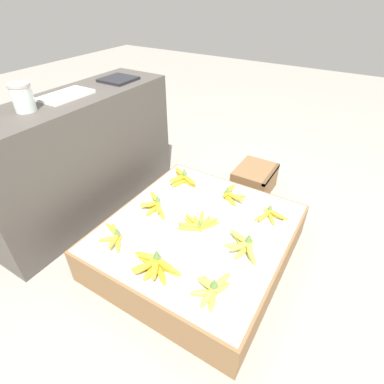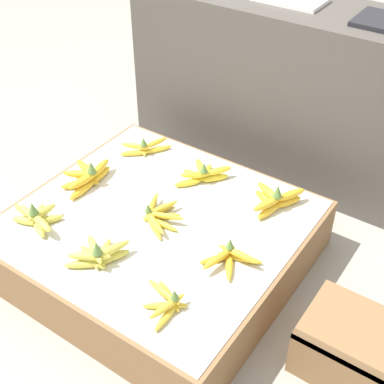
% 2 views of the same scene
% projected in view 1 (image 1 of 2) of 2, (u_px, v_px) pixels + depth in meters
% --- Properties ---
extents(ground_plane, '(10.00, 10.00, 0.00)m').
position_uv_depth(ground_plane, '(197.00, 254.00, 1.81)').
color(ground_plane, gray).
extents(display_platform, '(1.04, 0.98, 0.23)m').
position_uv_depth(display_platform, '(198.00, 241.00, 1.75)').
color(display_platform, olive).
rests_on(display_platform, ground_plane).
extents(back_vendor_table, '(1.38, 0.42, 0.79)m').
position_uv_depth(back_vendor_table, '(81.00, 157.00, 1.98)').
color(back_vendor_table, '#4C4742').
rests_on(back_vendor_table, ground_plane).
extents(wooden_crate, '(0.33, 0.27, 0.20)m').
position_uv_depth(wooden_crate, '(254.00, 180.00, 2.30)').
color(wooden_crate, olive).
rests_on(wooden_crate, ground_plane).
extents(banana_bunch_front_left, '(0.22, 0.15, 0.11)m').
position_uv_depth(banana_bunch_front_left, '(212.00, 289.00, 1.31)').
color(banana_bunch_front_left, gold).
rests_on(banana_bunch_front_left, display_platform).
extents(banana_bunch_front_midleft, '(0.18, 0.21, 0.11)m').
position_uv_depth(banana_bunch_front_midleft, '(244.00, 246.00, 1.52)').
color(banana_bunch_front_midleft, gold).
rests_on(banana_bunch_front_midleft, display_platform).
extents(banana_bunch_front_midright, '(0.16, 0.18, 0.08)m').
position_uv_depth(banana_bunch_front_midright, '(270.00, 215.00, 1.73)').
color(banana_bunch_front_midright, gold).
rests_on(banana_bunch_front_midright, display_platform).
extents(banana_bunch_middle_left, '(0.16, 0.26, 0.11)m').
position_uv_depth(banana_bunch_middle_left, '(155.00, 265.00, 1.41)').
color(banana_bunch_middle_left, gold).
rests_on(banana_bunch_middle_left, display_platform).
extents(banana_bunch_middle_midleft, '(0.20, 0.20, 0.08)m').
position_uv_depth(banana_bunch_middle_midleft, '(198.00, 223.00, 1.67)').
color(banana_bunch_middle_midleft, gold).
rests_on(banana_bunch_middle_midleft, display_platform).
extents(banana_bunch_middle_midright, '(0.19, 0.17, 0.09)m').
position_uv_depth(banana_bunch_middle_midright, '(231.00, 194.00, 1.89)').
color(banana_bunch_middle_midright, gold).
rests_on(banana_bunch_middle_midright, display_platform).
extents(banana_bunch_back_left, '(0.18, 0.20, 0.09)m').
position_uv_depth(banana_bunch_back_left, '(114.00, 236.00, 1.58)').
color(banana_bunch_back_left, gold).
rests_on(banana_bunch_back_left, display_platform).
extents(banana_bunch_back_midleft, '(0.19, 0.22, 0.10)m').
position_uv_depth(banana_bunch_back_midleft, '(155.00, 205.00, 1.79)').
color(banana_bunch_back_midleft, yellow).
rests_on(banana_bunch_back_midleft, display_platform).
extents(banana_bunch_back_midright, '(0.19, 0.23, 0.11)m').
position_uv_depth(banana_bunch_back_midright, '(183.00, 178.00, 2.02)').
color(banana_bunch_back_midright, gold).
rests_on(banana_bunch_back_midright, display_platform).
extents(glass_jar, '(0.11, 0.11, 0.14)m').
position_uv_depth(glass_jar, '(22.00, 97.00, 1.53)').
color(glass_jar, silver).
rests_on(glass_jar, back_vendor_table).
extents(foam_tray_white, '(0.29, 0.18, 0.02)m').
position_uv_depth(foam_tray_white, '(66.00, 95.00, 1.75)').
color(foam_tray_white, white).
rests_on(foam_tray_white, back_vendor_table).
extents(foam_tray_dark, '(0.21, 0.21, 0.02)m').
position_uv_depth(foam_tray_dark, '(118.00, 79.00, 2.02)').
color(foam_tray_dark, '#232328').
rests_on(foam_tray_dark, back_vendor_table).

